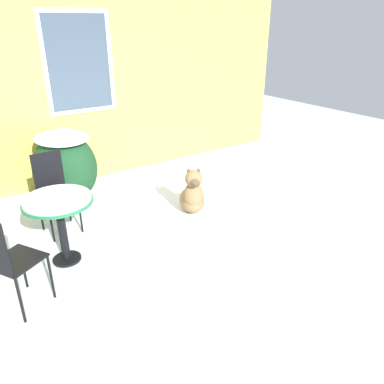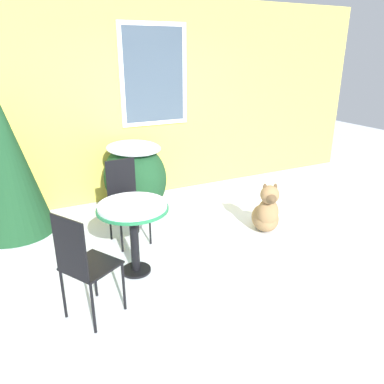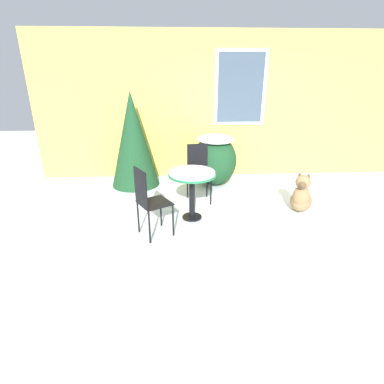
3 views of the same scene
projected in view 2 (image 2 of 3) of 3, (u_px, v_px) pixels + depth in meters
The scene contains 8 objects.
ground_plane at pixel (216, 254), 4.23m from camera, with size 16.00×16.00×0.00m, color silver.
house_wall at pixel (144, 101), 5.55m from camera, with size 8.00×0.10×2.89m.
shrub_left at pixel (135, 175), 5.23m from camera, with size 0.85×1.06×0.98m.
evergreen_bush at pixel (5, 163), 4.45m from camera, with size 0.94×0.94×1.82m.
patio_table at pixel (133, 215), 3.68m from camera, with size 0.71×0.71×0.76m.
patio_chair_near_table at pixel (126, 198), 4.38m from camera, with size 0.42×0.42×0.98m.
patio_chair_far_side at pixel (83, 263), 3.03m from camera, with size 0.54×0.54×0.98m.
dog at pixel (266, 213), 4.68m from camera, with size 0.53×0.66×0.68m.
Camera 2 is at (-1.92, -3.18, 2.15)m, focal length 35.00 mm.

